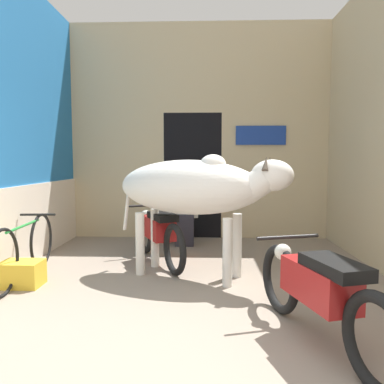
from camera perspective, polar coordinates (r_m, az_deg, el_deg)
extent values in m
cube|color=silver|center=(5.14, -25.91, -5.34)|extent=(0.03, 4.53, 1.07)
cube|color=#C6B289|center=(7.01, 1.11, 18.31)|extent=(4.58, 0.18, 1.58)
cube|color=#C6B289|center=(7.00, -10.98, 2.47)|extent=(1.66, 0.18, 2.25)
cube|color=#C6B289|center=(6.93, 12.29, 2.43)|extent=(1.89, 0.18, 2.25)
cube|color=black|center=(7.19, 0.21, 2.62)|extent=(1.04, 0.90, 2.25)
cube|color=navy|center=(6.79, 10.44, 8.49)|extent=(0.88, 0.03, 0.33)
ellipsoid|color=silver|center=(4.47, -0.61, 0.76)|extent=(1.93, 1.29, 0.65)
ellipsoid|color=silver|center=(4.34, 3.21, 4.17)|extent=(0.39, 0.37, 0.24)
cylinder|color=silver|center=(4.20, 9.81, 1.14)|extent=(0.51, 0.44, 0.43)
ellipsoid|color=silver|center=(4.16, 12.11, 2.48)|extent=(0.54, 0.44, 0.35)
cylinder|color=silver|center=(4.90, -9.83, -1.79)|extent=(0.15, 0.09, 0.69)
cylinder|color=silver|center=(4.56, 6.89, -8.08)|extent=(0.11, 0.11, 0.77)
cylinder|color=silver|center=(4.21, 5.42, -9.16)|extent=(0.11, 0.11, 0.77)
cylinder|color=silver|center=(4.98, -5.66, -6.96)|extent=(0.11, 0.11, 0.77)
cylinder|color=silver|center=(4.66, -7.92, -7.80)|extent=(0.11, 0.11, 0.77)
cone|color=#473D33|center=(4.29, 11.85, 4.29)|extent=(0.11, 0.15, 0.17)
cone|color=#473D33|center=(4.05, 11.16, 4.28)|extent=(0.11, 0.15, 0.17)
torus|color=black|center=(2.64, 26.41, -19.94)|extent=(0.25, 0.63, 0.63)
torus|color=black|center=(3.61, 13.22, -12.76)|extent=(0.25, 0.63, 0.63)
cube|color=maroon|center=(3.05, 18.75, -12.99)|extent=(0.46, 0.74, 0.28)
cube|color=black|center=(2.85, 20.90, -10.54)|extent=(0.40, 0.60, 0.09)
cylinder|color=black|center=(3.39, 14.41, -6.67)|extent=(0.57, 0.19, 0.03)
sphere|color=silver|center=(3.50, 13.68, -8.88)|extent=(0.15, 0.15, 0.15)
torus|color=black|center=(4.61, -2.70, -8.72)|extent=(0.35, 0.61, 0.64)
torus|color=black|center=(5.75, -7.18, -6.05)|extent=(0.35, 0.61, 0.64)
cube|color=maroon|center=(5.14, -5.21, -5.42)|extent=(0.55, 0.73, 0.28)
cube|color=black|center=(4.94, -4.53, -3.72)|extent=(0.47, 0.60, 0.09)
cylinder|color=black|center=(5.56, -6.82, -2.05)|extent=(0.53, 0.28, 0.03)
sphere|color=silver|center=(5.66, -7.06, -3.50)|extent=(0.15, 0.15, 0.15)
torus|color=black|center=(4.35, -26.87, -9.55)|extent=(0.08, 0.71, 0.71)
torus|color=black|center=(5.30, -21.96, -6.87)|extent=(0.08, 0.71, 0.71)
cylinder|color=green|center=(4.77, -24.28, -4.71)|extent=(0.08, 0.87, 0.03)
cylinder|color=black|center=(5.16, -22.45, -3.20)|extent=(0.44, 0.06, 0.03)
cube|color=#282833|center=(6.16, -1.17, -6.38)|extent=(0.31, 0.14, 0.40)
cube|color=#282833|center=(6.21, -1.13, -3.94)|extent=(0.31, 0.32, 0.11)
cube|color=beige|center=(6.25, -1.09, -1.59)|extent=(0.44, 0.20, 0.50)
sphere|color=tan|center=(6.22, -1.10, 1.62)|extent=(0.20, 0.20, 0.20)
cylinder|color=red|center=(6.49, -4.14, -5.98)|extent=(0.24, 0.24, 0.37)
cylinder|color=red|center=(6.46, -4.15, -4.22)|extent=(0.34, 0.34, 0.04)
cube|color=gold|center=(4.67, -24.53, -11.26)|extent=(0.44, 0.32, 0.28)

